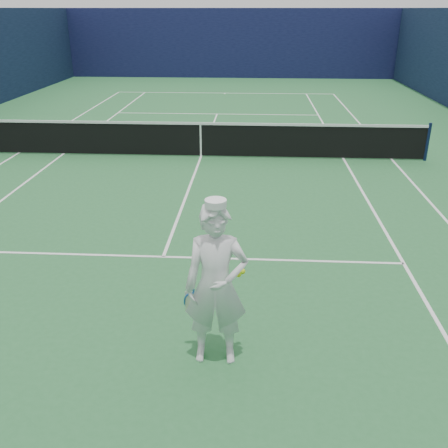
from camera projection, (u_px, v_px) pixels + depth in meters
name	position (u px, v px, depth m)	size (l,w,h in m)	color
ground	(201.00, 157.00, 14.54)	(80.00, 80.00, 0.00)	#266634
court_markings	(201.00, 157.00, 14.53)	(11.03, 23.83, 0.01)	white
windscreen_fence	(200.00, 86.00, 13.74)	(20.12, 36.12, 4.00)	#10133B
tennis_net	(201.00, 138.00, 14.31)	(12.88, 0.09, 1.07)	#141E4C
tennis_player	(216.00, 286.00, 5.79)	(0.82, 0.52, 2.08)	white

